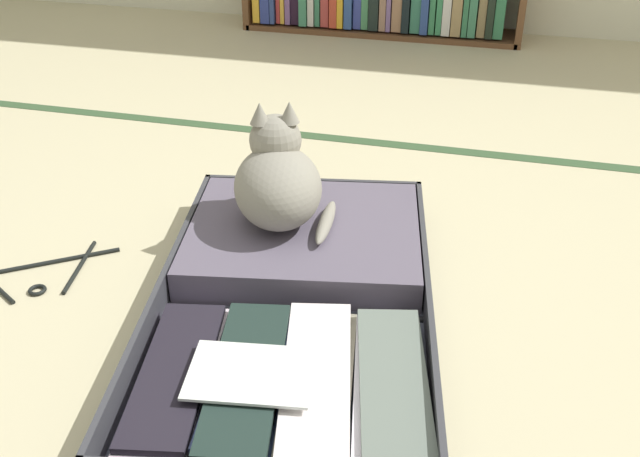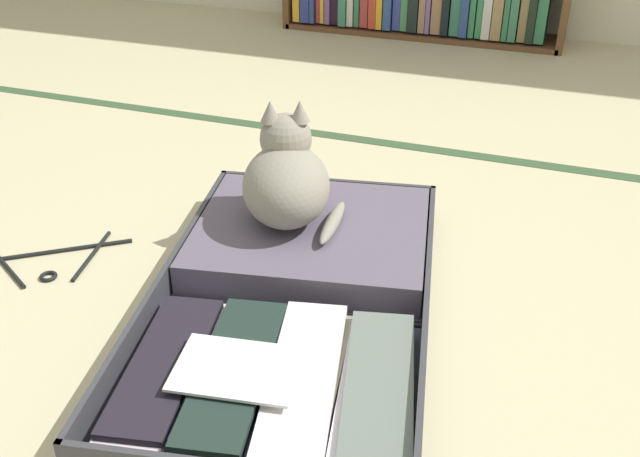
# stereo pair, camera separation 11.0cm
# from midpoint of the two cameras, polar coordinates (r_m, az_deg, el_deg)

# --- Properties ---
(ground_plane) EXTENTS (10.00, 10.00, 0.00)m
(ground_plane) POSITION_cam_midpoint_polar(r_m,az_deg,el_deg) (1.54, -3.91, -8.33)
(ground_plane) COLOR #C2B891
(tatami_border) EXTENTS (4.80, 0.05, 0.00)m
(tatami_border) POSITION_cam_midpoint_polar(r_m,az_deg,el_deg) (2.38, 3.53, 6.67)
(tatami_border) COLOR #355030
(tatami_border) RESTS_ON ground_plane
(open_suitcase) EXTENTS (0.74, 1.07, 0.10)m
(open_suitcase) POSITION_cam_midpoint_polar(r_m,az_deg,el_deg) (1.60, -3.82, -4.89)
(open_suitcase) COLOR #37383E
(open_suitcase) RESTS_ON ground_plane
(black_cat) EXTENTS (0.28, 0.32, 0.28)m
(black_cat) POSITION_cam_midpoint_polar(r_m,az_deg,el_deg) (1.71, -5.14, 3.74)
(black_cat) COLOR gray
(black_cat) RESTS_ON open_suitcase
(clothes_hanger) EXTENTS (0.33, 0.28, 0.01)m
(clothes_hanger) POSITION_cam_midpoint_polar(r_m,az_deg,el_deg) (1.86, -22.93, -3.27)
(clothes_hanger) COLOR black
(clothes_hanger) RESTS_ON ground_plane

